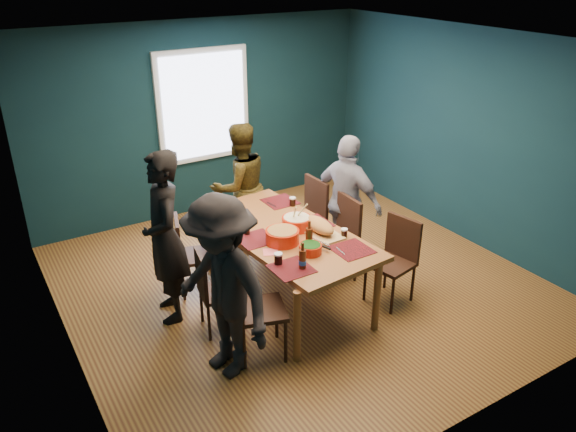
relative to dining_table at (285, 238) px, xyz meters
name	(u,v)px	position (x,y,z in m)	size (l,w,h in m)	color
room	(286,164)	(0.28, 0.44, 0.64)	(5.01, 5.01, 2.71)	olive
dining_table	(285,238)	(0.00, 0.00, 0.00)	(1.25, 2.22, 0.81)	brown
chair_left_far	(188,250)	(-0.85, 0.65, -0.21)	(0.51, 0.51, 0.90)	black
chair_left_mid	(212,286)	(-0.92, -0.13, -0.22)	(0.46, 0.46, 0.88)	black
chair_left_near	(250,302)	(-0.79, -0.68, -0.15)	(0.57, 0.57, 1.00)	black
chair_right_far	(309,212)	(0.75, 0.67, -0.15)	(0.46, 0.46, 1.00)	black
chair_right_mid	(341,232)	(0.77, 0.05, -0.16)	(0.47, 0.47, 0.99)	black
chair_right_near	(396,254)	(1.01, -0.64, -0.18)	(0.51, 0.51, 0.94)	black
person_far_left	(165,238)	(-1.19, 0.34, 0.17)	(0.66, 0.43, 1.81)	black
person_back	(240,187)	(0.15, 1.35, 0.08)	(0.79, 0.62, 1.63)	black
person_right	(347,202)	(1.03, 0.28, 0.07)	(0.95, 0.39, 1.61)	white
person_near_left	(222,288)	(-1.08, -0.73, 0.13)	(1.11, 0.64, 1.72)	black
bowl_salad	(282,236)	(-0.15, -0.20, 0.15)	(0.34, 0.34, 0.14)	red
bowl_dumpling	(297,222)	(0.14, 0.00, 0.15)	(0.32, 0.32, 0.30)	red
bowl_herbs	(310,248)	(-0.04, -0.53, 0.13)	(0.23, 0.23, 0.10)	red
cutting_board	(319,227)	(0.28, -0.21, 0.15)	(0.34, 0.70, 0.16)	#DCBF76
small_bowl	(229,215)	(-0.36, 0.61, 0.11)	(0.15, 0.15, 0.06)	black
beer_bottle_a	(302,259)	(-0.26, -0.74, 0.17)	(0.07, 0.07, 0.27)	#4B1F0D
beer_bottle_b	(309,237)	(0.03, -0.41, 0.18)	(0.07, 0.07, 0.28)	#4B1F0D
cola_glass_a	(278,258)	(-0.41, -0.55, 0.14)	(0.08, 0.08, 0.11)	black
cola_glass_b	(344,233)	(0.45, -0.43, 0.13)	(0.07, 0.07, 0.10)	black
cola_glass_c	(293,201)	(0.42, 0.52, 0.13)	(0.07, 0.07, 0.10)	black
cola_glass_d	(247,230)	(-0.37, 0.15, 0.13)	(0.07, 0.07, 0.09)	black
napkin_a	(313,223)	(0.36, 0.01, 0.08)	(0.14, 0.14, 0.00)	#F9686E
napkin_b	(271,252)	(-0.36, -0.31, 0.08)	(0.15, 0.15, 0.00)	#F9686E
napkin_c	(351,250)	(0.35, -0.69, 0.08)	(0.13, 0.13, 0.00)	#F9686E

